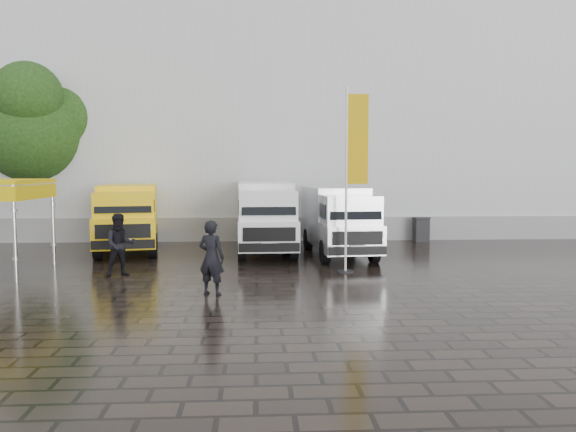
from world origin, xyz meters
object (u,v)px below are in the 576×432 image
object	(u,v)px
van_yellow	(128,219)
wheelie_bin	(421,229)
van_white	(266,218)
person_tent	(120,245)
van_silver	(338,221)
person_front	(211,257)
flagpole	(353,169)

from	to	relation	value
van_yellow	wheelie_bin	size ratio (longest dim) A/B	5.18
van_white	van_yellow	bearing A→B (deg)	173.85
wheelie_bin	person_tent	bearing A→B (deg)	-146.35
van_silver	wheelie_bin	bearing A→B (deg)	37.66
person_front	flagpole	bearing A→B (deg)	-120.54
van_yellow	person_tent	xyz separation A→B (m)	(0.87, -4.77, -0.33)
van_silver	van_white	bearing A→B (deg)	158.28
person_front	person_tent	size ratio (longest dim) A/B	1.02
van_yellow	person_tent	bearing A→B (deg)	-89.26
van_white	van_silver	size ratio (longest dim) A/B	1.06
van_white	wheelie_bin	distance (m)	7.13
van_white	person_front	distance (m)	7.03
van_white	person_tent	xyz separation A→B (m)	(-4.17, -4.33, -0.38)
person_front	van_white	bearing A→B (deg)	-77.97
van_yellow	van_silver	bearing A→B (deg)	-18.95
van_silver	flagpole	world-z (taller)	flagpole
van_white	van_silver	bearing A→B (deg)	-18.95
van_white	flagpole	distance (m)	5.08
van_white	van_silver	world-z (taller)	van_white
van_white	person_tent	distance (m)	6.02
wheelie_bin	van_white	bearing A→B (deg)	-157.03
flagpole	person_front	world-z (taller)	flagpole
van_yellow	van_silver	distance (m)	7.66
van_yellow	wheelie_bin	distance (m)	11.81
van_silver	person_tent	bearing A→B (deg)	-156.15
person_front	person_tent	distance (m)	3.75
flagpole	person_tent	distance (m)	6.96
van_white	person_front	xyz separation A→B (m)	(-1.41, -6.88, -0.36)
van_white	person_front	world-z (taller)	van_white
van_yellow	person_front	world-z (taller)	van_yellow
flagpole	person_front	xyz separation A→B (m)	(-3.86, -2.79, -2.12)
van_silver	person_tent	distance (m)	7.56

